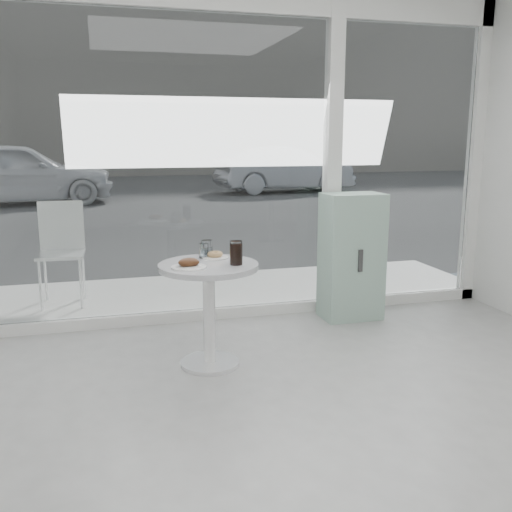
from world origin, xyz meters
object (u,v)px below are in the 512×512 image
object	(u,v)px
mint_cabinet	(352,257)
car_white	(17,173)
main_table	(209,293)
water_tumbler_b	(207,250)
car_silver	(285,170)
water_tumbler_a	(204,252)
plate_fritter	(189,264)
patio_chair	(61,246)
plate_donut	(215,256)
cola_glass	(236,253)

from	to	relation	value
mint_cabinet	car_white	world-z (taller)	car_white
main_table	water_tumbler_b	xyz separation A→B (m)	(0.03, 0.22, 0.28)
car_silver	water_tumbler_b	world-z (taller)	car_silver
water_tumbler_a	car_silver	bearing A→B (deg)	69.30
car_white	plate_fritter	distance (m)	11.95
main_table	water_tumbler_a	xyz separation A→B (m)	(0.00, 0.21, 0.27)
patio_chair	water_tumbler_b	xyz separation A→B (m)	(1.15, -1.65, 0.21)
car_silver	plate_donut	bearing A→B (deg)	153.79
mint_cabinet	water_tumbler_b	world-z (taller)	mint_cabinet
car_white	water_tumbler_a	xyz separation A→B (m)	(2.72, -11.37, 0.02)
car_white	car_silver	distance (m)	7.70
water_tumbler_a	cola_glass	bearing A→B (deg)	-58.06
plate_donut	water_tumbler_a	world-z (taller)	water_tumbler_a
plate_donut	water_tumbler_b	size ratio (longest dim) A/B	1.48
water_tumbler_b	cola_glass	distance (m)	0.34
car_silver	plate_donut	distance (m)	13.72
car_white	plate_donut	distance (m)	11.74
patio_chair	car_silver	xyz separation A→B (m)	(5.96, 11.17, 0.08)
patio_chair	plate_donut	bearing A→B (deg)	-52.01
mint_cabinet	water_tumbler_b	xyz separation A→B (m)	(-1.45, -0.57, 0.25)
patio_chair	car_white	bearing A→B (deg)	102.08
mint_cabinet	water_tumbler_a	bearing A→B (deg)	-159.06
plate_donut	car_silver	bearing A→B (deg)	69.67
car_silver	water_tumbler_b	xyz separation A→B (m)	(-4.82, -12.82, 0.13)
car_white	plate_donut	xyz separation A→B (m)	(2.80, -11.41, -0.01)
car_silver	cola_glass	xyz separation A→B (m)	(-4.66, -13.12, 0.15)
water_tumbler_b	plate_fritter	bearing A→B (deg)	-120.43
plate_fritter	cola_glass	xyz separation A→B (m)	(0.34, 0.01, 0.06)
patio_chair	cola_glass	bearing A→B (deg)	-53.54
patio_chair	car_white	distance (m)	9.84
car_white	water_tumbler_b	world-z (taller)	car_white
car_white	water_tumbler_b	distance (m)	11.69
car_silver	plate_donut	xyz separation A→B (m)	(-4.77, -12.86, 0.09)
plate_fritter	patio_chair	bearing A→B (deg)	116.16
mint_cabinet	plate_fritter	xyz separation A→B (m)	(-1.64, -0.89, 0.21)
plate_fritter	water_tumbler_b	world-z (taller)	water_tumbler_b
mint_cabinet	plate_donut	world-z (taller)	mint_cabinet
patio_chair	car_silver	world-z (taller)	car_silver
patio_chair	plate_donut	distance (m)	2.08
main_table	water_tumbler_a	size ratio (longest dim) A/B	6.89
plate_fritter	cola_glass	world-z (taller)	cola_glass
car_white	cola_glass	bearing A→B (deg)	-172.52
water_tumbler_a	cola_glass	size ratio (longest dim) A/B	0.65
main_table	mint_cabinet	bearing A→B (deg)	27.98
patio_chair	plate_donut	world-z (taller)	patio_chair
main_table	mint_cabinet	world-z (taller)	mint_cabinet
plate_fritter	plate_donut	bearing A→B (deg)	48.59
main_table	car_silver	distance (m)	13.90
plate_fritter	plate_donut	distance (m)	0.36
plate_fritter	water_tumbler_a	size ratio (longest dim) A/B	2.18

